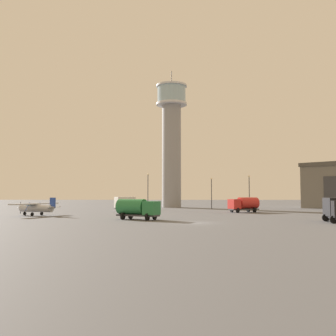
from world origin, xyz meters
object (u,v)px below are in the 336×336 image
object	(u,v)px
truck_fuel_tanker_red	(244,204)
truck_fuel_tanker_green	(137,208)
truck_box_white	(128,203)
control_tower	(172,136)
light_post_north	(211,190)
airplane_silver	(37,207)
light_post_centre	(249,189)
light_post_east	(148,188)

from	to	relation	value
truck_fuel_tanker_red	truck_fuel_tanker_green	bearing A→B (deg)	25.28
truck_fuel_tanker_red	truck_box_white	size ratio (longest dim) A/B	1.02
control_tower	light_post_north	distance (m)	21.22
airplane_silver	truck_fuel_tanker_green	size ratio (longest dim) A/B	1.55
control_tower	truck_fuel_tanker_green	size ratio (longest dim) A/B	5.81
light_post_centre	light_post_east	bearing A→B (deg)	-177.66
truck_box_white	light_post_centre	bearing A→B (deg)	-14.28
airplane_silver	light_post_centre	size ratio (longest dim) A/B	1.27
truck_box_white	light_post_east	bearing A→B (deg)	31.41
light_post_east	light_post_centre	bearing A→B (deg)	2.34
truck_fuel_tanker_green	truck_box_white	distance (m)	28.21
truck_box_white	light_post_north	distance (m)	23.05
light_post_east	light_post_centre	world-z (taller)	light_post_east
control_tower	airplane_silver	bearing A→B (deg)	-117.17
truck_fuel_tanker_green	truck_fuel_tanker_red	bearing A→B (deg)	75.11
light_post_east	light_post_centre	distance (m)	23.60
truck_fuel_tanker_red	truck_box_white	bearing A→B (deg)	-36.88
truck_fuel_tanker_green	truck_box_white	world-z (taller)	truck_box_white
light_post_north	light_post_centre	distance (m)	9.86
truck_box_white	light_post_north	bearing A→B (deg)	4.31
control_tower	light_post_north	bearing A→B (deg)	-46.97
airplane_silver	truck_box_white	size ratio (longest dim) A/B	1.60
light_post_centre	light_post_north	bearing A→B (deg)	148.14
light_post_east	truck_box_white	bearing A→B (deg)	-118.51
control_tower	truck_fuel_tanker_red	bearing A→B (deg)	-61.95
truck_fuel_tanker_green	light_post_east	xyz separation A→B (m)	(-1.59, 34.46, 3.40)
control_tower	truck_fuel_tanker_red	distance (m)	37.27
truck_box_white	light_post_centre	size ratio (longest dim) A/B	0.79
airplane_silver	light_post_east	xyz separation A→B (m)	(16.61, 25.07, 3.62)
airplane_silver	light_post_centre	xyz separation A→B (m)	(40.18, 26.03, 3.39)
light_post_north	control_tower	bearing A→B (deg)	133.03
truck_box_white	light_post_east	size ratio (longest dim) A/B	0.75
control_tower	light_post_centre	world-z (taller)	control_tower
truck_box_white	truck_fuel_tanker_red	bearing A→B (deg)	-41.74
control_tower	light_post_centre	xyz separation A→B (m)	(18.56, -16.11, -14.91)
truck_box_white	truck_fuel_tanker_green	bearing A→B (deg)	-109.35
control_tower	truck_fuel_tanker_green	xyz separation A→B (m)	(-3.43, -51.53, -18.08)
airplane_silver	light_post_north	distance (m)	44.69
truck_fuel_tanker_green	truck_box_white	bearing A→B (deg)	125.35
airplane_silver	truck_fuel_tanker_red	world-z (taller)	airplane_silver
truck_box_white	light_post_east	distance (m)	8.38
control_tower	truck_box_white	size ratio (longest dim) A/B	6.02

